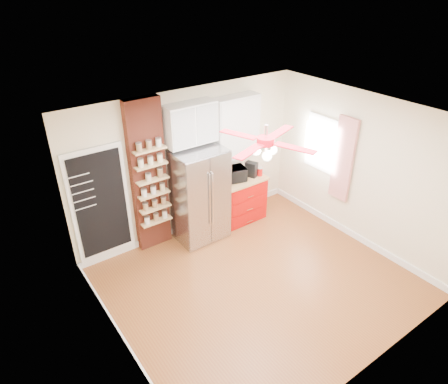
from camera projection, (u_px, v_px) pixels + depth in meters
floor at (258, 282)px, 6.41m from camera, size 4.50×4.50×0.00m
ceiling at (267, 121)px, 5.08m from camera, size 4.50×4.50×0.00m
wall_back at (189, 163)px, 7.16m from camera, size 4.50×0.02×2.70m
wall_front at (382, 290)px, 4.33m from camera, size 4.50×0.02×2.70m
wall_left at (113, 271)px, 4.60m from camera, size 0.02×4.00×2.70m
wall_right at (361, 171)px, 6.89m from camera, size 0.02×4.00×2.70m
chalkboard at (101, 204)px, 6.39m from camera, size 0.95×0.05×1.95m
brick_pillar at (149, 177)px, 6.67m from camera, size 0.60×0.16×2.70m
fridge at (199, 195)px, 7.11m from camera, size 0.90×0.70×1.75m
upper_glass_cabinet at (190, 124)px, 6.62m from camera, size 0.90×0.35×0.70m
red_cabinet at (240, 198)px, 7.84m from camera, size 0.94×0.64×0.90m
upper_shelf_unit at (236, 127)px, 7.26m from camera, size 0.90×0.30×1.15m
window at (322, 144)px, 7.42m from camera, size 0.04×0.75×1.05m
curtain at (343, 159)px, 7.05m from camera, size 0.06×0.40×1.55m
ceiling_fan at (266, 141)px, 5.22m from camera, size 1.40×1.40×0.44m
toaster_oven at (233, 174)px, 7.47m from camera, size 0.54×0.43×0.26m
coffee_maker at (251, 169)px, 7.62m from camera, size 0.22×0.26×0.29m
canister_left at (260, 172)px, 7.68m from camera, size 0.13×0.13×0.15m
canister_right at (255, 169)px, 7.78m from camera, size 0.11×0.11×0.14m
pantry_jar_oats at (148, 177)px, 6.49m from camera, size 0.12×0.12×0.12m
pantry_jar_beans at (160, 173)px, 6.60m from camera, size 0.11×0.11×0.14m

